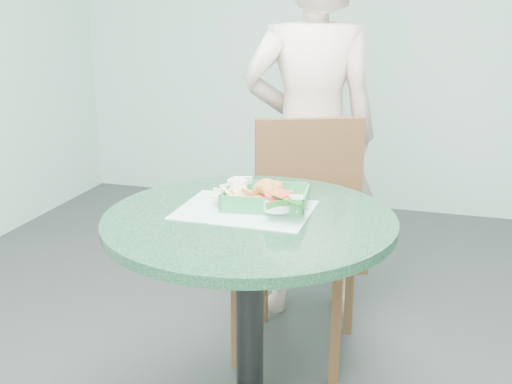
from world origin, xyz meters
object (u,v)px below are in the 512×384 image
(cafe_table, at_px, (250,274))
(crab_sandwich, at_px, (267,198))
(sauce_ramekin, at_px, (239,190))
(dining_chair, at_px, (303,221))
(diner_person, at_px, (311,124))
(food_basket, at_px, (266,207))

(cafe_table, distance_m, crab_sandwich, 0.24)
(crab_sandwich, bearing_deg, sauce_ramekin, 149.93)
(dining_chair, bearing_deg, sauce_ramekin, -123.64)
(diner_person, bearing_deg, sauce_ramekin, 68.31)
(crab_sandwich, distance_m, sauce_ramekin, 0.12)
(dining_chair, xyz_separation_m, crab_sandwich, (0.00, -0.56, 0.27))
(dining_chair, distance_m, crab_sandwich, 0.62)
(dining_chair, relative_size, sauce_ramekin, 14.84)
(diner_person, relative_size, crab_sandwich, 13.18)
(cafe_table, xyz_separation_m, crab_sandwich, (0.03, 0.08, 0.22))
(dining_chair, height_order, crab_sandwich, dining_chair)
(dining_chair, distance_m, sauce_ramekin, 0.58)
(diner_person, xyz_separation_m, food_basket, (0.03, -0.83, -0.11))
(food_basket, distance_m, crab_sandwich, 0.04)
(sauce_ramekin, bearing_deg, crab_sandwich, -30.07)
(food_basket, bearing_deg, sauce_ramekin, 155.99)
(dining_chair, bearing_deg, diner_person, 74.65)
(cafe_table, distance_m, food_basket, 0.21)
(cafe_table, height_order, crab_sandwich, crab_sandwich)
(crab_sandwich, bearing_deg, dining_chair, 90.11)
(dining_chair, bearing_deg, cafe_table, -114.49)
(dining_chair, relative_size, food_basket, 3.67)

